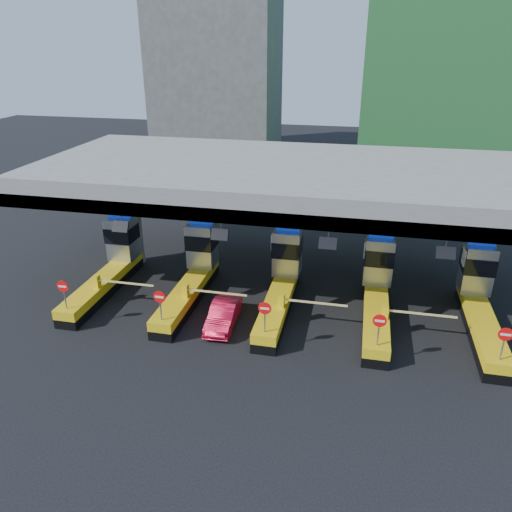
# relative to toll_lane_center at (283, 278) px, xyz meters

# --- Properties ---
(ground) EXTENTS (120.00, 120.00, 0.00)m
(ground) POSITION_rel_toll_lane_center_xyz_m (-0.00, -0.28, -1.40)
(ground) COLOR black
(ground) RESTS_ON ground
(toll_canopy) EXTENTS (28.00, 12.09, 7.00)m
(toll_canopy) POSITION_rel_toll_lane_center_xyz_m (-0.00, 2.59, 4.74)
(toll_canopy) COLOR slate
(toll_canopy) RESTS_ON ground
(toll_lane_far_left) EXTENTS (4.43, 8.00, 4.16)m
(toll_lane_far_left) POSITION_rel_toll_lane_center_xyz_m (-10.00, 0.00, 0.00)
(toll_lane_far_left) COLOR black
(toll_lane_far_left) RESTS_ON ground
(toll_lane_left) EXTENTS (4.43, 8.00, 4.16)m
(toll_lane_left) POSITION_rel_toll_lane_center_xyz_m (-5.00, 0.00, 0.00)
(toll_lane_left) COLOR black
(toll_lane_left) RESTS_ON ground
(toll_lane_center) EXTENTS (4.43, 8.00, 4.16)m
(toll_lane_center) POSITION_rel_toll_lane_center_xyz_m (0.00, 0.00, 0.00)
(toll_lane_center) COLOR black
(toll_lane_center) RESTS_ON ground
(toll_lane_right) EXTENTS (4.43, 8.00, 4.16)m
(toll_lane_right) POSITION_rel_toll_lane_center_xyz_m (5.00, 0.00, 0.00)
(toll_lane_right) COLOR black
(toll_lane_right) RESTS_ON ground
(toll_lane_far_right) EXTENTS (4.43, 8.00, 4.16)m
(toll_lane_far_right) POSITION_rel_toll_lane_center_xyz_m (10.00, 0.00, 0.00)
(toll_lane_far_right) COLOR black
(toll_lane_far_right) RESTS_ON ground
(bg_building_scaffold) EXTENTS (18.00, 12.00, 28.00)m
(bg_building_scaffold) POSITION_rel_toll_lane_center_xyz_m (12.00, 31.72, 12.60)
(bg_building_scaffold) COLOR #1E5926
(bg_building_scaffold) RESTS_ON ground
(bg_building_concrete) EXTENTS (14.00, 10.00, 18.00)m
(bg_building_concrete) POSITION_rel_toll_lane_center_xyz_m (-14.00, 35.72, 7.60)
(bg_building_concrete) COLOR #4C4C49
(bg_building_concrete) RESTS_ON ground
(red_car) EXTENTS (1.39, 3.63, 1.18)m
(red_car) POSITION_rel_toll_lane_center_xyz_m (-2.45, -3.13, -0.81)
(red_car) COLOR red
(red_car) RESTS_ON ground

